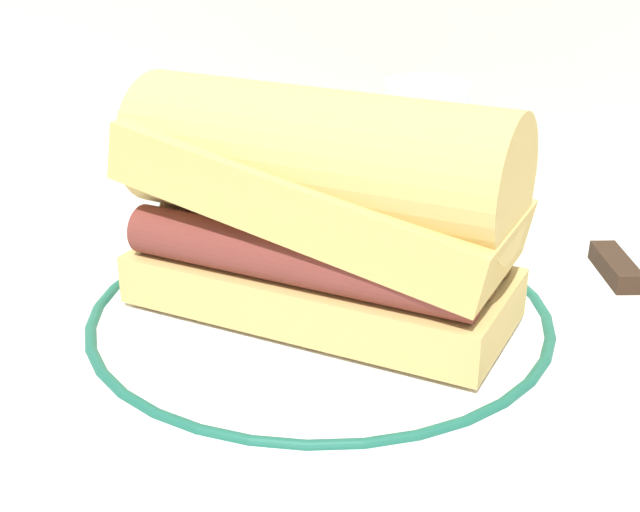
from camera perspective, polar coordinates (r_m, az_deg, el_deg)
ground_plane at (r=0.46m, az=-2.04°, el=-5.82°), size 1.50×1.50×0.00m
plate at (r=0.47m, az=0.00°, el=-4.13°), size 0.27×0.27×0.01m
sausage_sandwich at (r=0.45m, az=-0.00°, el=3.37°), size 0.21×0.12×0.12m
drinking_glass at (r=0.65m, az=6.72°, el=6.50°), size 0.06×0.06×0.09m
salt_shaker at (r=0.61m, az=-11.78°, el=5.30°), size 0.03×0.03×0.08m
butter_knife at (r=0.59m, az=17.61°, el=0.38°), size 0.05×0.14×0.01m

